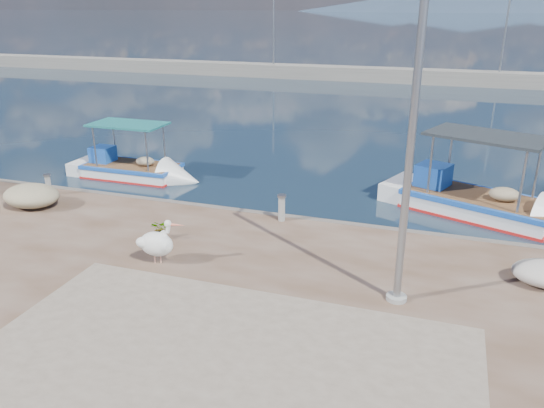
{
  "coord_description": "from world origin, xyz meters",
  "views": [
    {
      "loc": [
        4.36,
        -9.21,
        6.46
      ],
      "look_at": [
        0.0,
        3.8,
        1.3
      ],
      "focal_mm": 35.0,
      "sensor_mm": 36.0,
      "label": 1
    }
  ],
  "objects": [
    {
      "name": "boat_right",
      "position": [
        5.54,
        8.4,
        0.24
      ],
      "size": [
        6.78,
        4.3,
        3.1
      ],
      "rotation": [
        0.0,
        0.0,
        -0.37
      ],
      "color": "white",
      "rests_on": "ground"
    },
    {
      "name": "ground",
      "position": [
        0.0,
        0.0,
        0.0
      ],
      "size": [
        1400.0,
        1400.0,
        0.0
      ],
      "primitive_type": "plane",
      "color": "#162635",
      "rests_on": "ground"
    },
    {
      "name": "potted_plant",
      "position": [
        -2.68,
        2.32,
        0.77
      ],
      "size": [
        0.58,
        0.53,
        0.54
      ],
      "primitive_type": "imported",
      "rotation": [
        0.0,
        0.0,
        -0.25
      ],
      "color": "#33722D",
      "rests_on": "quay"
    },
    {
      "name": "pelican",
      "position": [
        -2.01,
        1.01,
        1.03
      ],
      "size": [
        1.19,
        0.81,
        1.14
      ],
      "rotation": [
        0.0,
        0.0,
        0.37
      ],
      "color": "tan",
      "rests_on": "quay"
    },
    {
      "name": "breakwater",
      "position": [
        -0.0,
        40.0,
        0.6
      ],
      "size": [
        120.0,
        2.2,
        7.5
      ],
      "color": "gray",
      "rests_on": "ground"
    },
    {
      "name": "bollard_near",
      "position": [
        0.03,
        4.6,
        0.94
      ],
      "size": [
        0.26,
        0.26,
        0.8
      ],
      "color": "gray",
      "rests_on": "quay"
    },
    {
      "name": "lamp_post",
      "position": [
        3.74,
        1.13,
        3.8
      ],
      "size": [
        0.44,
        0.96,
        7.0
      ],
      "color": "gray",
      "rests_on": "quay"
    },
    {
      "name": "mountains",
      "position": [
        4.39,
        650.0,
        9.51
      ],
      "size": [
        370.0,
        280.0,
        22.0
      ],
      "color": "#28384C",
      "rests_on": "ground"
    },
    {
      "name": "boat_left",
      "position": [
        -7.45,
        8.26,
        0.2
      ],
      "size": [
        5.26,
        1.78,
        2.53
      ],
      "rotation": [
        0.0,
        0.0,
        -0.0
      ],
      "color": "white",
      "rests_on": "ground"
    },
    {
      "name": "bollard_far",
      "position": [
        -8.04,
        4.3,
        0.89
      ],
      "size": [
        0.24,
        0.24,
        0.72
      ],
      "color": "gray",
      "rests_on": "quay"
    },
    {
      "name": "quay_patch",
      "position": [
        1.0,
        -3.0,
        0.5
      ],
      "size": [
        9.0,
        7.0,
        0.01
      ],
      "primitive_type": "cube",
      "color": "gray",
      "rests_on": "quay"
    },
    {
      "name": "net_pile_b",
      "position": [
        -7.79,
        3.23,
        0.85
      ],
      "size": [
        1.81,
        1.41,
        0.71
      ],
      "primitive_type": "ellipsoid",
      "color": "#BFB58E",
      "rests_on": "quay"
    }
  ]
}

